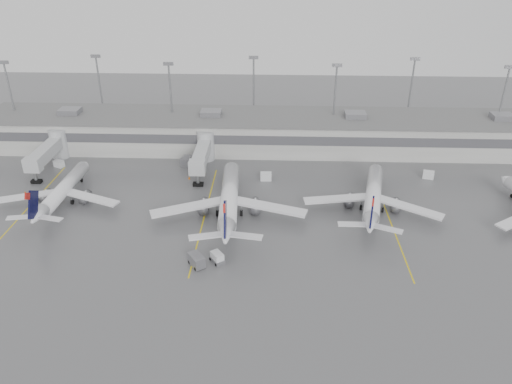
{
  "coord_description": "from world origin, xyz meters",
  "views": [
    {
      "loc": [
        -4.49,
        -58.27,
        47.97
      ],
      "look_at": [
        -7.7,
        24.0,
        5.0
      ],
      "focal_mm": 35.0,
      "sensor_mm": 36.0,
      "label": 1
    }
  ],
  "objects_px": {
    "jet_mid_left": "(229,199)",
    "jet_mid_right": "(373,196)",
    "jet_far_left": "(62,191)",
    "baggage_tug": "(217,258)"
  },
  "relations": [
    {
      "from": "jet_mid_left",
      "to": "baggage_tug",
      "type": "height_order",
      "value": "jet_mid_left"
    },
    {
      "from": "baggage_tug",
      "to": "jet_mid_right",
      "type": "bearing_deg",
      "value": -2.03
    },
    {
      "from": "jet_far_left",
      "to": "jet_mid_right",
      "type": "xyz_separation_m",
      "value": [
        60.91,
        -0.42,
        0.24
      ]
    },
    {
      "from": "jet_far_left",
      "to": "jet_mid_left",
      "type": "xyz_separation_m",
      "value": [
        33.39,
        -3.3,
        0.58
      ]
    },
    {
      "from": "jet_far_left",
      "to": "jet_mid_left",
      "type": "bearing_deg",
      "value": -4.23
    },
    {
      "from": "jet_mid_right",
      "to": "baggage_tug",
      "type": "relative_size",
      "value": 9.38
    },
    {
      "from": "jet_mid_right",
      "to": "baggage_tug",
      "type": "xyz_separation_m",
      "value": [
        -28.18,
        -18.43,
        -2.31
      ]
    },
    {
      "from": "jet_mid_left",
      "to": "jet_mid_right",
      "type": "relative_size",
      "value": 1.13
    },
    {
      "from": "jet_far_left",
      "to": "jet_mid_right",
      "type": "bearing_deg",
      "value": 1.01
    },
    {
      "from": "jet_far_left",
      "to": "baggage_tug",
      "type": "relative_size",
      "value": 8.73
    }
  ]
}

